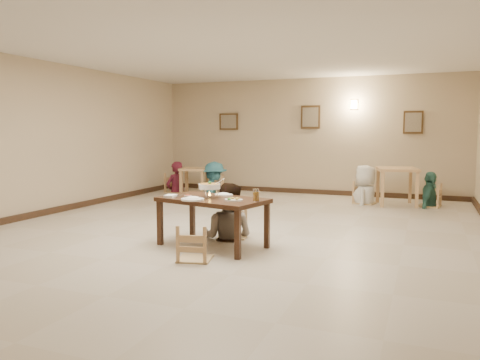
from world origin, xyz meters
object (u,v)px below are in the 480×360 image
at_px(curry_warmer, 209,186).
at_px(bg_chair_rl, 365,182).
at_px(main_table, 213,204).
at_px(bg_table_left, 194,173).
at_px(main_diner, 228,183).
at_px(drink_glass, 256,195).
at_px(chair_near, 195,226).
at_px(bg_table_right, 397,174).
at_px(bg_chair_rr, 430,185).
at_px(bg_chair_lr, 214,176).
at_px(bg_diner_d, 431,172).
at_px(bg_chair_ll, 176,174).
at_px(bg_diner_b, 214,162).
at_px(chair_far, 233,208).
at_px(bg_diner_c, 366,165).
at_px(bg_diner_a, 176,161).

distance_m(curry_warmer, bg_chair_rl, 5.15).
bearing_deg(main_table, bg_table_left, 132.84).
height_order(main_diner, drink_glass, main_diner).
distance_m(chair_near, bg_table_right, 6.01).
bearing_deg(chair_near, curry_warmer, -93.87).
distance_m(curry_warmer, bg_chair_rr, 5.79).
relative_size(bg_chair_lr, bg_diner_d, 0.64).
distance_m(main_diner, bg_chair_ll, 5.52).
distance_m(drink_glass, bg_table_left, 6.03).
xyz_separation_m(main_diner, bg_table_right, (2.22, 4.34, -0.16)).
bearing_deg(bg_chair_rl, bg_diner_b, 101.20).
height_order(bg_chair_lr, bg_chair_rr, bg_chair_lr).
bearing_deg(bg_chair_rl, main_table, 173.32).
bearing_deg(chair_near, bg_chair_rl, -118.58).
relative_size(main_table, bg_chair_rl, 1.70).
xyz_separation_m(chair_near, bg_diner_d, (2.81, 5.69, 0.33)).
bearing_deg(main_diner, bg_table_right, -120.04).
height_order(chair_far, bg_chair_ll, bg_chair_ll).
relative_size(bg_chair_lr, bg_diner_c, 0.56).
distance_m(bg_table_right, bg_chair_rr, 0.72).
height_order(chair_near, drink_glass, chair_near).
bearing_deg(bg_diner_d, bg_table_right, 108.92).
distance_m(chair_far, chair_near, 1.38).
height_order(chair_near, bg_chair_lr, bg_chair_lr).
height_order(chair_far, bg_diner_c, bg_diner_c).
bearing_deg(main_diner, bg_chair_ll, -55.17).
xyz_separation_m(chair_far, bg_chair_lr, (-2.26, 4.20, 0.03)).
distance_m(main_diner, bg_diner_a, 5.51).
bearing_deg(bg_diner_c, bg_diner_a, -86.50).
height_order(drink_glass, bg_diner_c, bg_diner_c).
bearing_deg(bg_table_right, bg_diner_b, -179.43).
xyz_separation_m(bg_chair_lr, bg_diner_b, (-0.00, 0.00, 0.38)).
distance_m(main_diner, bg_chair_rr, 5.29).
relative_size(main_diner, bg_chair_rr, 1.82).
distance_m(chair_far, bg_chair_rl, 4.49).
bearing_deg(bg_chair_rl, bg_diner_c, 24.74).
distance_m(main_table, drink_glass, 0.69).
bearing_deg(bg_chair_rr, chair_far, -23.43).
bearing_deg(drink_glass, bg_chair_lr, 120.62).
xyz_separation_m(chair_near, bg_table_right, (2.13, 5.62, 0.25)).
relative_size(bg_table_right, bg_diner_d, 0.65).
height_order(chair_far, bg_chair_lr, bg_chair_lr).
distance_m(drink_glass, bg_diner_d, 5.49).
height_order(bg_table_left, bg_chair_lr, bg_chair_lr).
distance_m(bg_chair_rr, bg_diner_c, 1.42).
distance_m(main_diner, curry_warmer, 0.56).
distance_m(main_table, bg_chair_rr, 5.75).
xyz_separation_m(bg_table_left, bg_diner_c, (4.33, 0.02, 0.32)).
distance_m(main_table, bg_table_right, 5.37).
height_order(curry_warmer, bg_chair_ll, bg_chair_ll).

